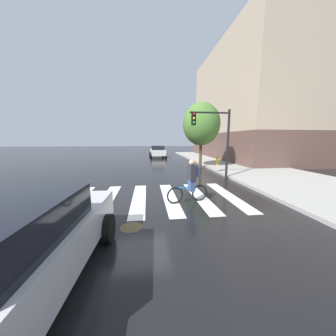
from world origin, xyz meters
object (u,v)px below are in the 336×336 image
manhole_cover (131,227)px  sedan_near (12,251)px  traffic_light_near (215,132)px  cyclist (191,181)px  sedan_mid (158,151)px  fire_hydrant (217,161)px  street_tree_near (201,124)px

manhole_cover → sedan_near: 2.74m
sedan_near → traffic_light_near: size_ratio=1.11×
manhole_cover → cyclist: (2.15, 1.82, 0.84)m
sedan_mid → traffic_light_near: (2.62, -14.46, 2.03)m
sedan_near → fire_hydrant: sedan_near is taller
manhole_cover → sedan_mid: 20.20m
cyclist → street_tree_near: bearing=70.7°
manhole_cover → sedan_near: sedan_near is taller
cyclist → street_tree_near: 9.27m
manhole_cover → sedan_near: (-1.53, -2.12, 0.82)m
sedan_near → traffic_light_near: 10.05m
sedan_mid → cyclist: bearing=-89.3°
manhole_cover → sedan_mid: (1.92, 20.09, 0.83)m
fire_hydrant → traffic_light_near: bearing=-114.3°
street_tree_near → cyclist: bearing=-109.3°
manhole_cover → traffic_light_near: traffic_light_near is taller
sedan_near → sedan_mid: 22.48m
sedan_mid → street_tree_near: street_tree_near is taller
traffic_light_near → sedan_near: bearing=-128.0°
manhole_cover → sedan_mid: bearing=84.6°
traffic_light_near → street_tree_near: bearing=83.4°
sedan_mid → traffic_light_near: bearing=-79.7°
sedan_near → fire_hydrant: size_ratio=6.00×
sedan_near → fire_hydrant: bearing=56.8°
sedan_mid → sedan_near: bearing=-98.8°
manhole_cover → cyclist: 2.94m
sedan_mid → street_tree_near: 10.84m
sedan_near → sedan_mid: (3.44, 22.21, 0.01)m
street_tree_near → sedan_near: bearing=-118.3°
sedan_mid → fire_hydrant: sedan_mid is taller
manhole_cover → sedan_near: bearing=-125.8°
sedan_near → cyclist: cyclist is taller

